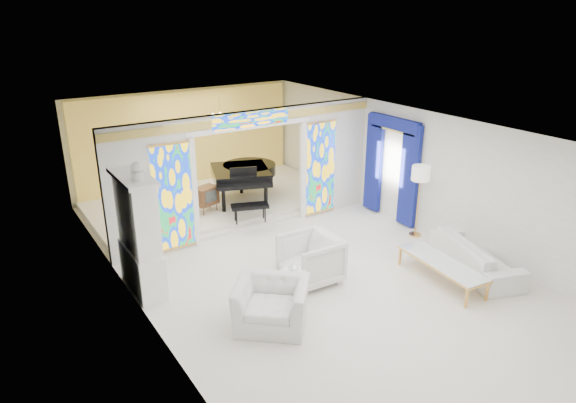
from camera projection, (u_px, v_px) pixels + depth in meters
floor at (296, 260)px, 11.37m from camera, size 12.00×12.00×0.00m
ceiling at (297, 127)px, 10.31m from camera, size 7.00×12.00×0.02m
wall_back at (186, 139)px, 15.55m from camera, size 7.00×0.02×3.00m
wall_front at (575, 342)px, 6.13m from camera, size 7.00×0.02×3.00m
wall_left at (132, 234)px, 9.06m from camera, size 0.02×12.00×3.00m
wall_right at (414, 170)px, 12.62m from camera, size 0.02×12.00×3.00m
partition_wall at (250, 167)px, 12.35m from camera, size 7.00×0.22×3.00m
stained_glass_left at (173, 197)px, 11.36m from camera, size 0.90×0.04×2.40m
stained_glass_right at (320, 168)px, 13.42m from camera, size 0.90×0.04×2.40m
stained_glass_transom at (251, 119)px, 11.85m from camera, size 2.00×0.04×0.34m
alcove_platform at (216, 201)px, 14.56m from camera, size 6.80×3.80×0.18m
gold_curtain_back at (188, 140)px, 15.45m from camera, size 6.70×0.10×2.90m
chandelier at (220, 115)px, 13.71m from camera, size 0.48×0.48×0.30m
blue_drapes at (392, 161)px, 13.09m from camera, size 0.14×1.85×2.65m
china_cabinet at (139, 235)px, 9.79m from camera, size 0.56×1.46×2.72m
armchair_left at (271, 304)px, 8.93m from camera, size 1.65×1.64×0.81m
armchair_right at (310, 259)px, 10.33m from camera, size 1.12×1.09×0.98m
sofa at (476, 255)px, 10.83m from camera, size 1.63×2.50×0.68m
side_table at (293, 282)px, 9.63m from camera, size 0.55×0.55×0.63m
vase at (293, 267)px, 9.52m from camera, size 0.22×0.22×0.21m
coffee_table at (442, 263)px, 10.33m from camera, size 0.83×2.11×0.46m
floor_lamp at (421, 177)px, 12.08m from camera, size 0.46×0.46×1.77m
grand_piano at (245, 173)px, 14.21m from camera, size 2.38×2.97×1.14m
tv_console at (206, 196)px, 13.43m from camera, size 0.68×0.55×0.68m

